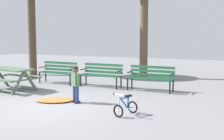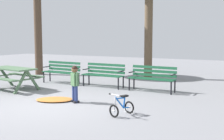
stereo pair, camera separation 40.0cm
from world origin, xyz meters
The scene contains 8 objects.
ground centered at (0.00, 0.00, 0.00)m, with size 36.00×36.00×0.00m, color gray.
picnic_table centered at (-2.67, 1.37, 0.59)m, with size 1.99×1.61×0.79m.
park_bench_far_left centered at (-2.04, 3.34, 0.51)m, with size 1.62×0.54×0.85m.
park_bench_left centered at (-0.14, 3.37, 0.51)m, with size 1.62×0.53×0.85m.
park_bench_right centered at (1.76, 3.34, 0.51)m, with size 1.62×0.52×0.85m.
child_standing centered at (0.46, 0.68, 0.61)m, with size 0.35×0.27×1.04m.
kids_bicycle centered at (2.24, 0.06, 0.20)m, with size 0.50×0.62×0.54m.
leaf_pile centered at (-0.20, 0.60, 0.04)m, with size 1.08×0.76×0.07m, color #B26B2D.
Camera 1 is at (4.95, -6.33, 1.86)m, focal length 48.20 mm.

